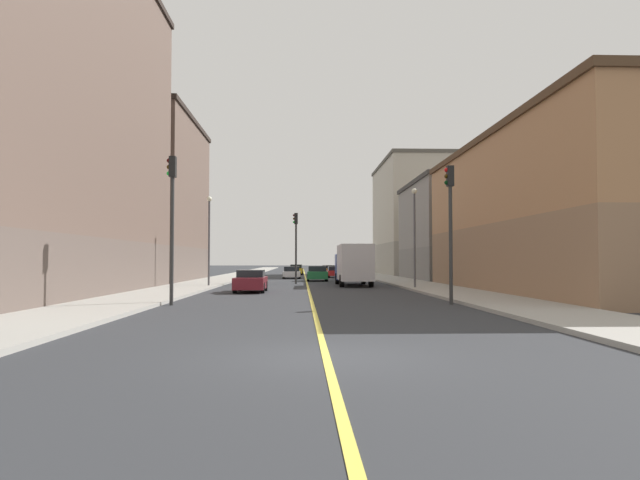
{
  "coord_description": "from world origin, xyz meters",
  "views": [
    {
      "loc": [
        -0.5,
        -11.0,
        1.92
      ],
      "look_at": [
        1.39,
        43.62,
        3.96
      ],
      "focal_mm": 30.8,
      "sensor_mm": 36.0,
      "label": 1
    }
  ],
  "objects": [
    {
      "name": "lane_center_stripe",
      "position": [
        0.0,
        49.0,
        0.01
      ],
      "size": [
        0.16,
        154.0,
        0.01
      ],
      "primitive_type": "cube",
      "color": "#E5D14C",
      "rests_on": "ground"
    },
    {
      "name": "ground_plane",
      "position": [
        0.0,
        0.0,
        0.0
      ],
      "size": [
        400.0,
        400.0,
        0.0
      ],
      "primitive_type": "plane",
      "color": "#2D2F33",
      "rests_on": "ground"
    },
    {
      "name": "traffic_light_left_near",
      "position": [
        6.03,
        12.73,
        3.93
      ],
      "size": [
        0.4,
        0.32,
        6.07
      ],
      "color": "#2D2D2D",
      "rests_on": "ground"
    },
    {
      "name": "building_left_mid",
      "position": [
        14.68,
        42.3,
        4.84
      ],
      "size": [
        8.92,
        14.77,
        9.67
      ],
      "color": "slate",
      "rests_on": "ground"
    },
    {
      "name": "building_right_midblock",
      "position": [
        -14.68,
        39.86,
        7.49
      ],
      "size": [
        8.92,
        16.42,
        14.96
      ],
      "color": "brown",
      "rests_on": "ground"
    },
    {
      "name": "street_lamp_left_near",
      "position": [
        7.04,
        25.12,
        4.17
      ],
      "size": [
        0.36,
        0.36,
        6.57
      ],
      "color": "#4C4C51",
      "rests_on": "ground"
    },
    {
      "name": "building_left_far",
      "position": [
        14.68,
        62.19,
        7.56
      ],
      "size": [
        8.92,
        19.02,
        15.1
      ],
      "color": "#9D9688",
      "rests_on": "ground"
    },
    {
      "name": "car_maroon",
      "position": [
        -3.54,
        22.39,
        0.66
      ],
      "size": [
        1.84,
        4.13,
        1.34
      ],
      "color": "maroon",
      "rests_on": "ground"
    },
    {
      "name": "sidewalk_right",
      "position": [
        -8.4,
        49.0,
        0.07
      ],
      "size": [
        3.93,
        168.0,
        0.15
      ],
      "primitive_type": "cube",
      "color": "#9E9B93",
      "rests_on": "ground"
    },
    {
      "name": "sidewalk_left",
      "position": [
        8.4,
        49.0,
        0.07
      ],
      "size": [
        3.93,
        168.0,
        0.15
      ],
      "primitive_type": "cube",
      "color": "#9E9B93",
      "rests_on": "ground"
    },
    {
      "name": "car_yellow",
      "position": [
        -1.11,
        62.45,
        0.67
      ],
      "size": [
        1.91,
        4.29,
        1.38
      ],
      "color": "gold",
      "rests_on": "ground"
    },
    {
      "name": "traffic_light_right_near",
      "position": [
        -6.06,
        12.73,
        4.12
      ],
      "size": [
        0.4,
        0.32,
        6.41
      ],
      "color": "#2D2D2D",
      "rests_on": "ground"
    },
    {
      "name": "traffic_light_median_far",
      "position": [
        -0.93,
        33.98,
        3.77
      ],
      "size": [
        0.4,
        0.32,
        5.81
      ],
      "color": "#2D2D2D",
      "rests_on": "ground"
    },
    {
      "name": "box_truck",
      "position": [
        3.49,
        30.62,
        1.64
      ],
      "size": [
        2.42,
        7.99,
        3.08
      ],
      "color": "navy",
      "rests_on": "ground"
    },
    {
      "name": "car_green",
      "position": [
        1.02,
        40.24,
        0.69
      ],
      "size": [
        1.96,
        4.17,
        1.4
      ],
      "color": "#1E6B38",
      "rests_on": "ground"
    },
    {
      "name": "street_lamp_right_near",
      "position": [
        -7.04,
        28.19,
        4.05
      ],
      "size": [
        0.36,
        0.36,
        6.33
      ],
      "color": "#4C4C51",
      "rests_on": "ground"
    },
    {
      "name": "building_right_corner",
      "position": [
        -14.68,
        17.53,
        9.99
      ],
      "size": [
        8.92,
        26.21,
        19.96
      ],
      "color": "brown",
      "rests_on": "ground"
    },
    {
      "name": "car_white",
      "position": [
        -1.48,
        47.58,
        0.61
      ],
      "size": [
        1.89,
        4.16,
        1.27
      ],
      "color": "white",
      "rests_on": "ground"
    },
    {
      "name": "car_red",
      "position": [
        3.39,
        50.98,
        0.62
      ],
      "size": [
        1.95,
        3.95,
        1.25
      ],
      "color": "red",
      "rests_on": "ground"
    },
    {
      "name": "car_orange",
      "position": [
        3.22,
        63.6,
        0.62
      ],
      "size": [
        1.96,
        4.22,
        1.27
      ],
      "color": "orange",
      "rests_on": "ground"
    },
    {
      "name": "building_left_near",
      "position": [
        14.68,
        21.34,
        4.75
      ],
      "size": [
        8.92,
        25.66,
        9.48
      ],
      "color": "#8F6B4F",
      "rests_on": "ground"
    }
  ]
}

